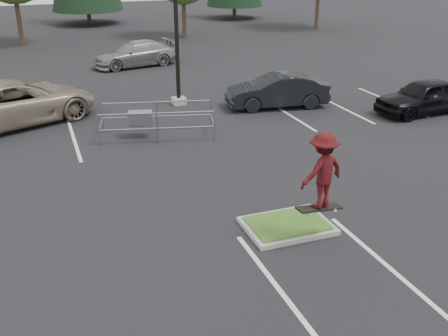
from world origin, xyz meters
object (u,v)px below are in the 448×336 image
object	(u,v)px
light_pole	(175,0)
cart_corral	(144,118)
car_l_tan	(14,103)
skateboarder	(322,171)
car_r_black	(424,97)
car_r_charc	(277,91)
car_far_silver	(136,54)

from	to	relation	value
light_pole	cart_corral	world-z (taller)	light_pole
light_pole	car_l_tan	size ratio (longest dim) A/B	1.57
skateboarder	car_l_tan	distance (m)	14.26
cart_corral	car_r_black	world-z (taller)	car_r_black
light_pole	car_l_tan	distance (m)	7.92
skateboarder	car_r_black	size ratio (longest dim) A/B	0.46
light_pole	car_l_tan	xyz separation A→B (m)	(-7.00, -0.50, -3.67)
cart_corral	skateboarder	world-z (taller)	skateboarder
car_r_charc	skateboarder	bearing A→B (deg)	-11.76
car_r_black	car_far_silver	world-z (taller)	car_r_black
light_pole	cart_corral	size ratio (longest dim) A/B	2.26
skateboarder	light_pole	bearing A→B (deg)	-105.10
light_pole	skateboarder	world-z (taller)	light_pole
cart_corral	skateboarder	bearing A→B (deg)	-62.59
car_r_charc	light_pole	bearing A→B (deg)	-106.99
skateboarder	car_far_silver	size ratio (longest dim) A/B	0.39
skateboarder	car_l_tan	bearing A→B (deg)	-75.66
car_l_tan	car_r_black	xyz separation A→B (m)	(16.50, -4.50, -0.16)
car_l_tan	cart_corral	bearing A→B (deg)	-149.52
car_l_tan	car_r_black	world-z (taller)	car_l_tan
car_r_black	car_l_tan	bearing A→B (deg)	-108.23
car_far_silver	light_pole	bearing A→B (deg)	-10.19
car_r_charc	car_r_black	size ratio (longest dim) A/B	1.05
cart_corral	car_far_silver	distance (m)	12.86
car_l_tan	car_r_black	distance (m)	17.10
car_l_tan	car_r_black	bearing A→B (deg)	-128.24
light_pole	car_far_silver	distance (m)	9.58
light_pole	car_r_black	xyz separation A→B (m)	(9.50, -5.00, -3.83)
car_r_black	car_far_silver	xyz separation A→B (m)	(-9.66, 13.78, -0.00)
light_pole	cart_corral	distance (m)	5.96
skateboarder	car_l_tan	world-z (taller)	skateboarder
light_pole	car_r_charc	size ratio (longest dim) A/B	2.25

